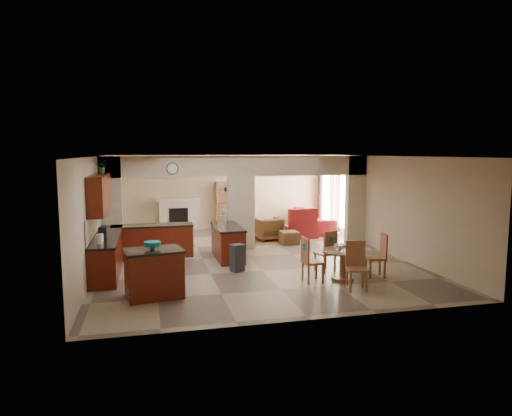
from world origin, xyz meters
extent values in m
plane|color=gray|center=(0.00, 0.00, 0.00)|extent=(10.00, 10.00, 0.00)
plane|color=white|center=(0.00, 0.00, 2.80)|extent=(10.00, 10.00, 0.00)
plane|color=#C5B290|center=(0.00, 5.00, 1.40)|extent=(8.00, 0.00, 8.00)
plane|color=#C5B290|center=(0.00, -5.00, 1.40)|extent=(8.00, 0.00, 8.00)
plane|color=#C5B290|center=(-4.00, 0.00, 1.40)|extent=(0.00, 10.00, 10.00)
plane|color=#C5B290|center=(4.00, 0.00, 1.40)|extent=(0.00, 10.00, 10.00)
cube|color=#C5B290|center=(-3.70, 1.00, 1.40)|extent=(0.60, 0.25, 2.80)
cube|color=#C5B290|center=(0.00, 1.00, 1.10)|extent=(0.80, 0.25, 2.20)
cube|color=#C5B290|center=(3.70, 1.00, 1.40)|extent=(0.60, 0.25, 2.80)
cube|color=#C5B290|center=(0.00, 1.00, 2.50)|extent=(8.00, 0.25, 0.60)
cube|color=#480C08|center=(-3.70, -0.80, 0.43)|extent=(0.60, 3.20, 0.86)
cube|color=black|center=(-3.70, -0.80, 0.89)|extent=(0.62, 3.22, 0.05)
cube|color=tan|center=(-3.98, -0.80, 1.20)|extent=(0.02, 3.20, 0.55)
cube|color=#480C08|center=(-2.60, 0.57, 0.43)|extent=(2.20, 0.60, 0.86)
cube|color=black|center=(-2.60, 0.57, 0.89)|extent=(2.22, 0.62, 0.05)
cube|color=#480C08|center=(-3.82, -0.80, 1.92)|extent=(0.35, 2.40, 0.90)
cube|color=#480C08|center=(-0.60, -0.10, 0.43)|extent=(0.65, 1.80, 0.86)
cube|color=black|center=(-0.60, -0.10, 0.89)|extent=(0.70, 1.85, 0.05)
cube|color=silver|center=(-0.60, -0.95, 0.42)|extent=(0.58, 0.04, 0.70)
cylinder|color=#53381B|center=(-2.00, 0.85, 2.45)|extent=(0.34, 0.03, 0.34)
cube|color=#925D35|center=(1.20, 2.10, 0.01)|extent=(1.60, 1.30, 0.01)
cube|color=beige|center=(-1.60, 4.84, 0.55)|extent=(1.40, 0.28, 1.10)
cube|color=black|center=(-1.60, 4.70, 0.50)|extent=(0.70, 0.04, 0.70)
cube|color=beige|center=(-1.60, 4.82, 1.15)|extent=(1.60, 0.35, 0.10)
cube|color=brown|center=(0.35, 4.82, 0.90)|extent=(1.00, 0.32, 1.80)
cube|color=white|center=(3.97, 2.30, 1.20)|extent=(0.02, 0.90, 1.90)
cube|color=white|center=(3.97, 4.00, 1.20)|extent=(0.02, 0.90, 1.90)
cube|color=white|center=(3.97, 3.15, 1.05)|extent=(0.02, 0.70, 2.10)
cube|color=#46271C|center=(3.93, 1.70, 1.20)|extent=(0.10, 0.28, 2.30)
cube|color=#46271C|center=(3.93, 2.90, 1.20)|extent=(0.10, 0.28, 2.30)
cube|color=#46271C|center=(3.93, 3.40, 1.20)|extent=(0.10, 0.28, 2.30)
cube|color=#46271C|center=(3.93, 4.60, 1.20)|extent=(0.10, 0.28, 2.30)
cylinder|color=white|center=(1.50, 3.00, 2.56)|extent=(1.00, 1.00, 0.10)
cube|color=#480C08|center=(-2.62, -3.06, 0.46)|extent=(1.19, 0.92, 0.93)
cube|color=black|center=(-2.62, -3.06, 0.95)|extent=(1.25, 0.98, 0.05)
cylinder|color=#127D7E|center=(-2.64, -3.03, 1.05)|extent=(0.33, 0.33, 0.15)
cube|color=#2D2D2F|center=(-0.61, -1.49, 0.31)|extent=(0.37, 0.34, 0.62)
cylinder|color=brown|center=(1.61, -2.77, 0.66)|extent=(1.00, 1.00, 0.04)
cylinder|color=brown|center=(1.61, -2.77, 0.34)|extent=(0.15, 0.15, 0.64)
cylinder|color=brown|center=(1.61, -2.77, 0.03)|extent=(0.51, 0.51, 0.05)
cylinder|color=#54A322|center=(1.56, -2.70, 0.75)|extent=(0.27, 0.27, 0.14)
imported|color=maroon|center=(3.30, 3.66, 0.39)|extent=(2.80, 1.36, 0.79)
cube|color=maroon|center=(2.34, 2.40, 0.21)|extent=(1.13, 0.97, 0.41)
imported|color=maroon|center=(1.17, 2.18, 0.38)|extent=(0.91, 0.93, 0.75)
cube|color=maroon|center=(1.66, 1.44, 0.20)|extent=(0.55, 0.55, 0.40)
imported|color=#1F4713|center=(-3.82, 0.02, 2.54)|extent=(0.32, 0.28, 0.34)
cube|color=brown|center=(1.48, -2.00, 0.45)|extent=(0.54, 0.54, 0.05)
cube|color=brown|center=(1.59, -1.78, 0.22)|extent=(0.04, 0.04, 0.44)
cube|color=brown|center=(1.27, -1.90, 0.22)|extent=(0.04, 0.04, 0.44)
cube|color=brown|center=(1.70, -2.10, 0.22)|extent=(0.04, 0.04, 0.44)
cube|color=brown|center=(1.38, -2.22, 0.22)|extent=(0.04, 0.04, 0.44)
cube|color=brown|center=(1.55, -2.18, 0.75)|extent=(0.41, 0.18, 0.55)
cube|color=#127D7E|center=(1.56, -2.20, 0.82)|extent=(0.14, 0.06, 0.14)
cube|color=brown|center=(2.44, -2.74, 0.45)|extent=(0.48, 0.48, 0.05)
cube|color=brown|center=(2.30, -2.55, 0.22)|extent=(0.04, 0.04, 0.44)
cube|color=brown|center=(2.24, -2.88, 0.22)|extent=(0.04, 0.04, 0.44)
cube|color=brown|center=(2.63, -2.60, 0.22)|extent=(0.04, 0.04, 0.44)
cube|color=brown|center=(2.58, -2.94, 0.22)|extent=(0.04, 0.04, 0.44)
cube|color=brown|center=(2.63, -2.78, 0.75)|extent=(0.11, 0.42, 0.55)
cube|color=#127D7E|center=(2.65, -2.78, 0.82)|extent=(0.03, 0.14, 0.14)
cube|color=brown|center=(1.56, -3.58, 0.45)|extent=(0.50, 0.50, 0.05)
cube|color=brown|center=(1.36, -3.71, 0.22)|extent=(0.04, 0.04, 0.44)
cube|color=brown|center=(1.69, -3.79, 0.22)|extent=(0.04, 0.04, 0.44)
cube|color=brown|center=(1.43, -3.38, 0.22)|extent=(0.04, 0.04, 0.44)
cube|color=brown|center=(1.77, -3.46, 0.22)|extent=(0.04, 0.04, 0.44)
cube|color=brown|center=(1.60, -3.40, 0.75)|extent=(0.42, 0.13, 0.55)
cube|color=#127D7E|center=(1.61, -3.37, 0.82)|extent=(0.14, 0.04, 0.14)
cube|color=brown|center=(0.86, -2.80, 0.45)|extent=(0.44, 0.44, 0.05)
cube|color=brown|center=(1.04, -2.96, 0.22)|extent=(0.04, 0.04, 0.44)
cube|color=brown|center=(1.02, -2.62, 0.22)|extent=(0.04, 0.04, 0.44)
cube|color=brown|center=(0.70, -2.98, 0.22)|extent=(0.04, 0.04, 0.44)
cube|color=brown|center=(0.68, -2.64, 0.22)|extent=(0.04, 0.04, 0.44)
cube|color=brown|center=(0.67, -2.81, 0.75)|extent=(0.06, 0.42, 0.55)
cube|color=#127D7E|center=(0.65, -2.81, 0.82)|extent=(0.02, 0.14, 0.14)
camera|label=1|loc=(-2.71, -12.23, 2.91)|focal=32.00mm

